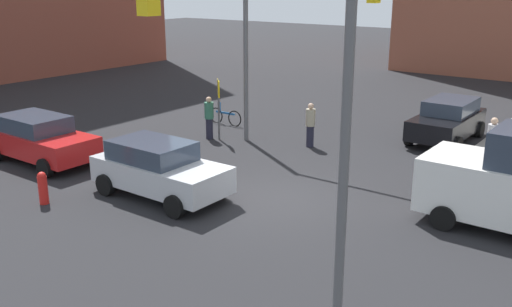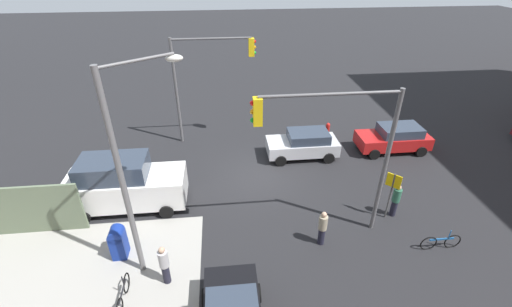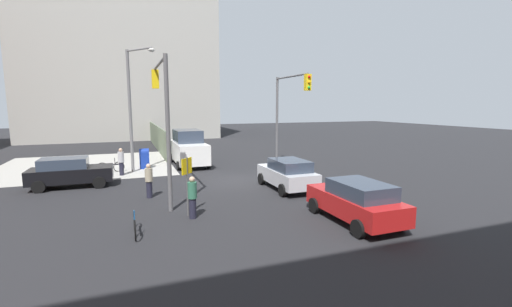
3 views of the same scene
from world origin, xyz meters
TOP-DOWN VIEW (x-y plane):
  - ground_plane at (0.00, 0.00)m, footprint 120.00×120.00m
  - sidewalk_corner at (9.00, 9.00)m, footprint 12.00×12.00m
  - construction_fence at (17.93, 3.20)m, footprint 19.87×0.12m
  - building_loft_east at (36.00, 6.14)m, footprint 20.00×24.00m
  - traffic_signal_nw_corner at (-2.41, 4.50)m, footprint 5.47×0.36m
  - traffic_signal_se_corner at (2.66, -4.50)m, footprint 4.88×0.36m
  - street_lamp_corner at (4.90, 5.59)m, footprint 2.35×1.65m
  - warning_sign_two_way at (-5.40, 3.92)m, footprint 0.48×0.48m
  - mailbox_blue at (6.20, 5.00)m, footprint 0.56×0.64m
  - fire_hydrant at (-5.00, -4.20)m, footprint 0.26×0.26m
  - hatchback_red at (-8.45, -1.97)m, footprint 4.26×2.02m
  - coupe_silver at (-2.82, -1.83)m, footprint 4.13×2.02m
  - sedan_black at (1.85, 9.11)m, footprint 2.02×4.18m
  - van_white_delivery at (6.56, 1.80)m, footprint 5.40×2.32m
  - pedestrian_crossing at (4.20, 6.50)m, footprint 0.36×0.36m
  - pedestrian_waiting at (-2.00, 5.20)m, footprint 0.36×0.36m
  - pedestrian_walking_north at (-5.80, 3.80)m, footprint 0.36×0.36m
  - bicycle_leaning_on_fence at (5.60, 7.20)m, footprint 0.05×1.75m
  - bicycle_at_crosswalk at (-6.80, 6.00)m, footprint 1.75×0.05m

SIDE VIEW (x-z plane):
  - ground_plane at x=0.00m, z-range 0.00..0.00m
  - sidewalk_corner at x=9.00m, z-range 0.00..0.01m
  - bicycle_leaning_on_fence at x=5.60m, z-range -0.14..0.83m
  - bicycle_at_crosswalk at x=-6.80m, z-range -0.14..0.83m
  - fire_hydrant at x=-5.00m, z-range 0.02..0.96m
  - mailbox_blue at x=6.20m, z-range 0.05..1.48m
  - coupe_silver at x=-2.82m, z-range 0.03..1.65m
  - sedan_black at x=1.85m, z-range 0.03..1.65m
  - hatchback_red at x=-8.45m, z-range 0.03..1.65m
  - pedestrian_waiting at x=-2.00m, z-range 0.03..1.71m
  - pedestrian_walking_north at x=-5.80m, z-range 0.03..1.73m
  - pedestrian_crossing at x=4.20m, z-range 0.04..1.80m
  - construction_fence at x=17.93m, z-range 0.00..2.40m
  - van_white_delivery at x=6.56m, z-range -0.03..2.59m
  - warning_sign_two_way at x=-5.40m, z-range 0.44..2.84m
  - traffic_signal_se_corner at x=2.66m, z-range 1.34..7.84m
  - traffic_signal_nw_corner at x=-2.41m, z-range 1.38..7.88m
  - street_lamp_corner at x=4.90m, z-range 0.70..8.70m
  - building_loft_east at x=36.00m, z-range 0.00..18.11m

